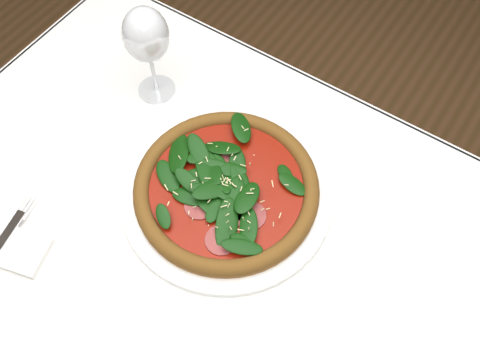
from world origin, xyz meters
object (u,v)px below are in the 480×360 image
Objects in this scene: plate at (227,193)px; wine_glass at (146,37)px; pizza at (226,187)px; napkin at (3,245)px.

wine_glass is at bearing 154.49° from plate.
napkin is at bearing -131.34° from pizza.
plate is at bearing 48.66° from napkin.
napkin is (-0.00, -0.40, -0.13)m from wine_glass.
pizza is 0.29m from wine_glass.
wine_glass reaches higher than pizza.
pizza reaches higher than plate.
napkin is (-0.25, -0.28, -0.02)m from pizza.
pizza is (-0.00, -0.00, 0.02)m from plate.
wine_glass is 1.33× the size of napkin.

